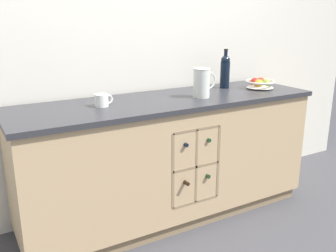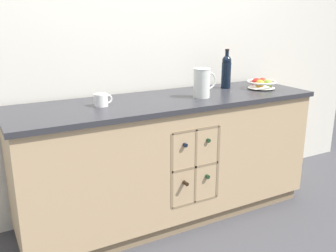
{
  "view_description": "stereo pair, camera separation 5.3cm",
  "coord_description": "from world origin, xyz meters",
  "px_view_note": "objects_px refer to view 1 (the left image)",
  "views": [
    {
      "loc": [
        -1.29,
        -2.25,
        1.48
      ],
      "look_at": [
        0.0,
        0.0,
        0.71
      ],
      "focal_mm": 40.0,
      "sensor_mm": 36.0,
      "label": 1
    },
    {
      "loc": [
        -1.24,
        -2.27,
        1.48
      ],
      "look_at": [
        0.0,
        0.0,
        0.71
      ],
      "focal_mm": 40.0,
      "sensor_mm": 36.0,
      "label": 2
    }
  ],
  "objects_px": {
    "fruit_bowl": "(260,83)",
    "standing_wine_bottle": "(225,71)",
    "white_pitcher": "(202,82)",
    "ceramic_mug": "(102,100)"
  },
  "relations": [
    {
      "from": "fruit_bowl",
      "to": "standing_wine_bottle",
      "type": "height_order",
      "value": "standing_wine_bottle"
    },
    {
      "from": "white_pitcher",
      "to": "standing_wine_bottle",
      "type": "distance_m",
      "value": 0.43
    },
    {
      "from": "ceramic_mug",
      "to": "standing_wine_bottle",
      "type": "height_order",
      "value": "standing_wine_bottle"
    },
    {
      "from": "ceramic_mug",
      "to": "white_pitcher",
      "type": "bearing_deg",
      "value": -6.76
    },
    {
      "from": "standing_wine_bottle",
      "to": "fruit_bowl",
      "type": "bearing_deg",
      "value": -35.27
    },
    {
      "from": "white_pitcher",
      "to": "standing_wine_bottle",
      "type": "height_order",
      "value": "standing_wine_bottle"
    },
    {
      "from": "white_pitcher",
      "to": "ceramic_mug",
      "type": "bearing_deg",
      "value": 173.24
    },
    {
      "from": "fruit_bowl",
      "to": "ceramic_mug",
      "type": "height_order",
      "value": "fruit_bowl"
    },
    {
      "from": "fruit_bowl",
      "to": "ceramic_mug",
      "type": "distance_m",
      "value": 1.32
    },
    {
      "from": "fruit_bowl",
      "to": "standing_wine_bottle",
      "type": "bearing_deg",
      "value": 144.73
    }
  ]
}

